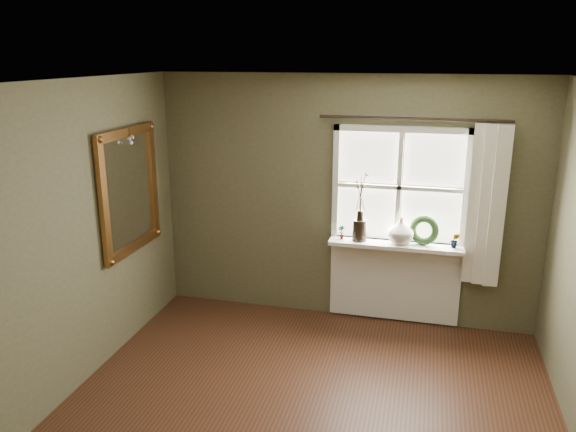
# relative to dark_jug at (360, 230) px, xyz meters

# --- Properties ---
(ceiling) EXTENTS (4.50, 4.50, 0.00)m
(ceiling) POSITION_rel_dark_jug_xyz_m (-0.18, -2.12, 1.57)
(ceiling) COLOR silver
(ceiling) RESTS_ON ground
(wall_back) EXTENTS (4.00, 0.10, 2.60)m
(wall_back) POSITION_rel_dark_jug_xyz_m (-0.18, 0.18, 0.27)
(wall_back) COLOR brown
(wall_back) RESTS_ON ground
(wall_left) EXTENTS (0.10, 4.50, 2.60)m
(wall_left) POSITION_rel_dark_jug_xyz_m (-2.23, -2.12, 0.27)
(wall_left) COLOR brown
(wall_left) RESTS_ON ground
(window_frame) EXTENTS (1.36, 0.06, 1.24)m
(window_frame) POSITION_rel_dark_jug_xyz_m (0.37, 0.11, 0.45)
(window_frame) COLOR white
(window_frame) RESTS_ON wall_back
(window_sill) EXTENTS (1.36, 0.26, 0.04)m
(window_sill) POSITION_rel_dark_jug_xyz_m (0.37, 0.00, -0.13)
(window_sill) COLOR white
(window_sill) RESTS_ON wall_back
(window_apron) EXTENTS (1.36, 0.04, 0.88)m
(window_apron) POSITION_rel_dark_jug_xyz_m (0.37, 0.11, -0.57)
(window_apron) COLOR white
(window_apron) RESTS_ON ground
(dark_jug) EXTENTS (0.15, 0.15, 0.22)m
(dark_jug) POSITION_rel_dark_jug_xyz_m (0.00, 0.00, 0.00)
(dark_jug) COLOR black
(dark_jug) RESTS_ON window_sill
(cream_vase) EXTENTS (0.27, 0.27, 0.27)m
(cream_vase) POSITION_rel_dark_jug_xyz_m (0.42, 0.00, 0.03)
(cream_vase) COLOR beige
(cream_vase) RESTS_ON window_sill
(wreath) EXTENTS (0.33, 0.21, 0.31)m
(wreath) POSITION_rel_dark_jug_xyz_m (0.65, 0.04, 0.00)
(wreath) COLOR #253D1B
(wreath) RESTS_ON window_sill
(potted_plant_left) EXTENTS (0.09, 0.07, 0.15)m
(potted_plant_left) POSITION_rel_dark_jug_xyz_m (-0.19, 0.00, -0.04)
(potted_plant_left) COLOR #253D1B
(potted_plant_left) RESTS_ON window_sill
(potted_plant_right) EXTENTS (0.10, 0.09, 0.16)m
(potted_plant_right) POSITION_rel_dark_jug_xyz_m (0.95, 0.00, -0.03)
(potted_plant_right) COLOR #253D1B
(potted_plant_right) RESTS_ON window_sill
(curtain) EXTENTS (0.36, 0.12, 1.59)m
(curtain) POSITION_rel_dark_jug_xyz_m (1.21, 0.01, 0.33)
(curtain) COLOR silver
(curtain) RESTS_ON wall_back
(curtain_rod) EXTENTS (1.84, 0.03, 0.03)m
(curtain_rod) POSITION_rel_dark_jug_xyz_m (0.47, 0.05, 1.15)
(curtain_rod) COLOR black
(curtain_rod) RESTS_ON wall_back
(gilt_mirror) EXTENTS (0.10, 1.02, 1.22)m
(gilt_mirror) POSITION_rel_dark_jug_xyz_m (-2.14, -0.80, 0.48)
(gilt_mirror) COLOR white
(gilt_mirror) RESTS_ON wall_left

